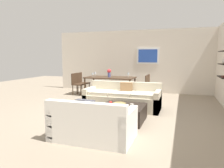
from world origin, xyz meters
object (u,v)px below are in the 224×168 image
at_px(apple_on_coffee_table, 111,103).
at_px(dining_table, 110,79).
at_px(sofa_beige, 123,99).
at_px(decorative_bowl, 120,104).
at_px(wine_glass_left_far, 95,73).
at_px(centerpiece_vase, 109,72).
at_px(dining_chair_left_near, 77,82).
at_px(loveseat_white, 93,124).
at_px(wine_glass_right_far, 128,74).
at_px(dining_chair_left_far, 82,81).
at_px(wine_glass_left_near, 93,74).
at_px(dining_chair_right_far, 145,84).
at_px(coffee_table, 123,113).
at_px(candle_jar, 132,105).
at_px(dining_chair_right_near, 143,85).

bearing_deg(apple_on_coffee_table, dining_table, 109.16).
xyz_separation_m(sofa_beige, dining_table, (-1.05, 1.91, 0.39)).
distance_m(decorative_bowl, wine_glass_left_far, 3.89).
distance_m(apple_on_coffee_table, centerpiece_vase, 3.31).
bearing_deg(dining_chair_left_near, loveseat_white, -58.64).
xyz_separation_m(dining_table, wine_glass_right_far, (0.71, 0.12, 0.20)).
relative_size(dining_chair_left_far, wine_glass_left_near, 5.34).
relative_size(loveseat_white, dining_chair_right_far, 1.72).
distance_m(wine_glass_left_far, wine_glass_right_far, 1.42).
xyz_separation_m(loveseat_white, apple_on_coffee_table, (-0.09, 1.29, 0.13)).
bearing_deg(coffee_table, candle_jar, -14.95).
relative_size(loveseat_white, wine_glass_left_far, 8.34).
bearing_deg(wine_glass_right_far, centerpiece_vase, -168.74).
relative_size(candle_jar, dining_chair_left_far, 0.10).
height_order(apple_on_coffee_table, dining_table, dining_table).
height_order(decorative_bowl, candle_jar, decorative_bowl).
height_order(dining_chair_right_far, dining_chair_right_near, same).
bearing_deg(wine_glass_left_far, coffee_table, -56.89).
relative_size(dining_chair_right_far, dining_chair_left_near, 1.00).
bearing_deg(wine_glass_left_far, wine_glass_left_near, -90.00).
height_order(apple_on_coffee_table, dining_chair_right_far, dining_chair_right_far).
xyz_separation_m(candle_jar, dining_chair_right_near, (-0.25, 2.93, 0.09)).
bearing_deg(wine_glass_left_near, loveseat_white, -66.30).
bearing_deg(dining_table, coffee_table, -65.81).
distance_m(dining_table, wine_glass_right_far, 0.75).
height_order(wine_glass_right_far, wine_glass_left_near, wine_glass_right_far).
bearing_deg(centerpiece_vase, loveseat_white, -74.60).
bearing_deg(decorative_bowl, dining_chair_right_near, 89.07).
xyz_separation_m(decorative_bowl, dining_chair_left_near, (-2.70, 2.94, 0.08)).
height_order(loveseat_white, dining_chair_right_far, dining_chair_right_far).
bearing_deg(dining_chair_left_near, wine_glass_left_far, 27.66).
bearing_deg(sofa_beige, dining_chair_left_far, 138.66).
distance_m(wine_glass_left_far, wine_glass_left_near, 0.25).
height_order(loveseat_white, candle_jar, loveseat_white).
bearing_deg(wine_glass_right_far, apple_on_coffee_table, -83.47).
xyz_separation_m(loveseat_white, candle_jar, (0.46, 1.24, 0.12)).
bearing_deg(dining_chair_left_far, coffee_table, -50.20).
bearing_deg(sofa_beige, wine_glass_left_far, 130.89).
relative_size(dining_chair_right_far, wine_glass_left_far, 4.84).
bearing_deg(dining_chair_left_far, decorative_bowl, -51.42).
distance_m(decorative_bowl, dining_table, 3.44).
height_order(dining_table, wine_glass_right_far, wine_glass_right_far).
distance_m(candle_jar, dining_table, 3.56).
height_order(dining_table, dining_chair_right_far, dining_chair_right_far).
bearing_deg(decorative_bowl, coffee_table, 48.82).
bearing_deg(dining_chair_left_far, dining_table, -9.31).
xyz_separation_m(coffee_table, dining_chair_left_far, (-2.76, 3.32, 0.31)).
distance_m(loveseat_white, decorative_bowl, 1.25).
relative_size(loveseat_white, candle_jar, 17.67).
distance_m(loveseat_white, candle_jar, 1.33).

